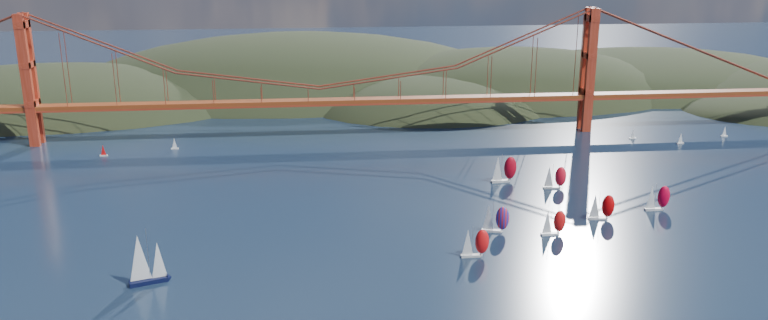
{
  "coord_description": "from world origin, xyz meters",
  "views": [
    {
      "loc": [
        -5.88,
        -140.54,
        84.16
      ],
      "look_at": [
        18.57,
        90.0,
        15.26
      ],
      "focal_mm": 35.0,
      "sensor_mm": 36.0,
      "label": 1
    }
  ],
  "objects_px": {
    "sloop_navy": "(145,260)",
    "racer_3": "(555,177)",
    "racer_rwb": "(495,218)",
    "racer_0": "(475,242)",
    "racer_2": "(601,206)",
    "racer_5": "(504,169)",
    "racer_4": "(657,197)",
    "racer_1": "(553,222)"
  },
  "relations": [
    {
      "from": "racer_2",
      "to": "racer_3",
      "type": "distance_m",
      "value": 31.0
    },
    {
      "from": "racer_2",
      "to": "racer_rwb",
      "type": "distance_m",
      "value": 35.95
    },
    {
      "from": "racer_3",
      "to": "racer_rwb",
      "type": "bearing_deg",
      "value": -122.49
    },
    {
      "from": "racer_3",
      "to": "racer_rwb",
      "type": "xyz_separation_m",
      "value": [
        -30.62,
        -37.35,
        0.1
      ]
    },
    {
      "from": "racer_1",
      "to": "racer_rwb",
      "type": "distance_m",
      "value": 16.96
    },
    {
      "from": "racer_5",
      "to": "racer_rwb",
      "type": "relative_size",
      "value": 1.14
    },
    {
      "from": "sloop_navy",
      "to": "racer_5",
      "type": "xyz_separation_m",
      "value": [
        111.16,
        71.04,
        -1.56
      ]
    },
    {
      "from": "racer_rwb",
      "to": "racer_5",
      "type": "bearing_deg",
      "value": 89.09
    },
    {
      "from": "sloop_navy",
      "to": "racer_4",
      "type": "bearing_deg",
      "value": -5.16
    },
    {
      "from": "racer_0",
      "to": "racer_5",
      "type": "xyz_separation_m",
      "value": [
        24.85,
        63.45,
        0.76
      ]
    },
    {
      "from": "racer_0",
      "to": "racer_2",
      "type": "bearing_deg",
      "value": 27.05
    },
    {
      "from": "racer_4",
      "to": "racer_rwb",
      "type": "height_order",
      "value": "racer_rwb"
    },
    {
      "from": "racer_3",
      "to": "racer_5",
      "type": "height_order",
      "value": "racer_5"
    },
    {
      "from": "racer_1",
      "to": "racer_3",
      "type": "bearing_deg",
      "value": 67.34
    },
    {
      "from": "racer_0",
      "to": "racer_2",
      "type": "relative_size",
      "value": 0.98
    },
    {
      "from": "sloop_navy",
      "to": "racer_3",
      "type": "distance_m",
      "value": 141.33
    },
    {
      "from": "racer_4",
      "to": "sloop_navy",
      "type": "bearing_deg",
      "value": -166.83
    },
    {
      "from": "sloop_navy",
      "to": "racer_0",
      "type": "xyz_separation_m",
      "value": [
        86.31,
        7.59,
        -2.33
      ]
    },
    {
      "from": "sloop_navy",
      "to": "racer_4",
      "type": "xyz_separation_m",
      "value": [
        152.78,
        37.5,
        -2.2
      ]
    },
    {
      "from": "sloop_navy",
      "to": "racer_4",
      "type": "relative_size",
      "value": 1.61
    },
    {
      "from": "racer_rwb",
      "to": "racer_0",
      "type": "bearing_deg",
      "value": -103.65
    },
    {
      "from": "racer_2",
      "to": "racer_5",
      "type": "relative_size",
      "value": 0.87
    },
    {
      "from": "sloop_navy",
      "to": "racer_4",
      "type": "distance_m",
      "value": 157.33
    },
    {
      "from": "racer_4",
      "to": "racer_5",
      "type": "xyz_separation_m",
      "value": [
        -41.63,
        33.54,
        0.64
      ]
    },
    {
      "from": "sloop_navy",
      "to": "racer_3",
      "type": "relative_size",
      "value": 1.65
    },
    {
      "from": "sloop_navy",
      "to": "racer_rwb",
      "type": "distance_m",
      "value": 99.48
    },
    {
      "from": "racer_0",
      "to": "racer_1",
      "type": "xyz_separation_m",
      "value": [
        26.53,
        13.12,
        -0.21
      ]
    },
    {
      "from": "racer_1",
      "to": "racer_4",
      "type": "bearing_deg",
      "value": 19.02
    },
    {
      "from": "racer_2",
      "to": "racer_5",
      "type": "height_order",
      "value": "racer_5"
    },
    {
      "from": "racer_1",
      "to": "racer_2",
      "type": "height_order",
      "value": "racer_2"
    },
    {
      "from": "racer_1",
      "to": "racer_2",
      "type": "bearing_deg",
      "value": 25.75
    },
    {
      "from": "sloop_navy",
      "to": "racer_5",
      "type": "relative_size",
      "value": 1.41
    },
    {
      "from": "racer_2",
      "to": "racer_5",
      "type": "xyz_separation_m",
      "value": [
        -20.51,
        39.66,
        0.67
      ]
    },
    {
      "from": "racer_5",
      "to": "racer_3",
      "type": "bearing_deg",
      "value": -35.32
    },
    {
      "from": "racer_5",
      "to": "racer_rwb",
      "type": "height_order",
      "value": "racer_5"
    },
    {
      "from": "racer_2",
      "to": "racer_4",
      "type": "height_order",
      "value": "racer_4"
    },
    {
      "from": "racer_1",
      "to": "racer_4",
      "type": "relative_size",
      "value": 0.92
    },
    {
      "from": "racer_1",
      "to": "racer_3",
      "type": "height_order",
      "value": "racer_3"
    },
    {
      "from": "racer_0",
      "to": "racer_5",
      "type": "distance_m",
      "value": 68.15
    },
    {
      "from": "sloop_navy",
      "to": "racer_0",
      "type": "relative_size",
      "value": 1.66
    },
    {
      "from": "racer_rwb",
      "to": "racer_4",
      "type": "bearing_deg",
      "value": 29.61
    },
    {
      "from": "racer_0",
      "to": "racer_2",
      "type": "xyz_separation_m",
      "value": [
        45.36,
        23.79,
        0.1
      ]
    }
  ]
}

